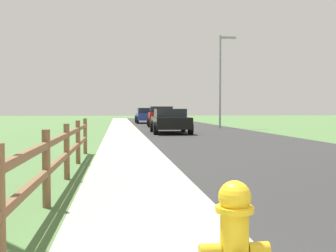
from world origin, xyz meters
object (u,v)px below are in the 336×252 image
object	(u,v)px
parked_car_red	(161,116)
parked_car_blue	(147,115)
fire_hydrant	(235,249)
street_lamp	(222,73)
parked_suv_black	(170,121)

from	to	relation	value
parked_car_red	parked_car_blue	xyz separation A→B (m)	(-0.57, 7.67, -0.05)
fire_hydrant	parked_car_red	world-z (taller)	parked_car_red
street_lamp	parked_car_blue	bearing A→B (deg)	111.58
parked_suv_black	fire_hydrant	bearing A→B (deg)	-96.24
fire_hydrant	street_lamp	distance (m)	26.64
parked_car_red	street_lamp	xyz separation A→B (m)	(3.90, -3.63, 3.05)
fire_hydrant	parked_car_red	size ratio (longest dim) A/B	0.19
fire_hydrant	parked_car_blue	distance (m)	36.95
fire_hydrant	parked_car_blue	size ratio (longest dim) A/B	0.19
fire_hydrant	parked_suv_black	bearing A→B (deg)	83.76
parked_suv_black	parked_car_red	bearing A→B (deg)	87.21
parked_suv_black	parked_car_red	world-z (taller)	parked_car_red
parked_suv_black	street_lamp	bearing A→B (deg)	51.12
parked_suv_black	parked_car_red	distance (m)	9.02
fire_hydrant	street_lamp	bearing A→B (deg)	75.65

